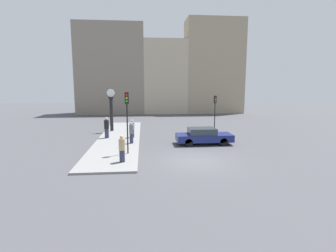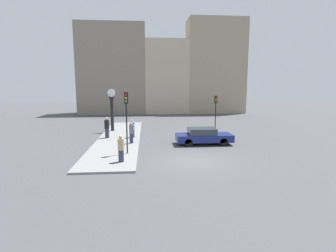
% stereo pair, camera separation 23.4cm
% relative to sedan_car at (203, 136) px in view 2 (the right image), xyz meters
% --- Properties ---
extents(ground_plane, '(120.00, 120.00, 0.00)m').
position_rel_sedan_car_xyz_m(ground_plane, '(-1.68, -4.76, -0.68)').
color(ground_plane, '#47474C').
extents(sidewalk_corner, '(3.62, 19.39, 0.12)m').
position_rel_sedan_car_xyz_m(sidewalk_corner, '(-7.01, 2.93, -0.61)').
color(sidewalk_corner, gray).
rests_on(sidewalk_corner, ground_plane).
extents(building_row, '(28.36, 5.00, 15.99)m').
position_rel_sedan_car_xyz_m(building_row, '(-1.47, 25.59, 6.70)').
color(building_row, gray).
rests_on(building_row, ground_plane).
extents(sedan_car, '(4.49, 1.80, 1.33)m').
position_rel_sedan_car_xyz_m(sedan_car, '(0.00, 0.00, 0.00)').
color(sedan_car, navy).
rests_on(sedan_car, ground_plane).
extents(traffic_light_near, '(0.26, 0.24, 4.15)m').
position_rel_sedan_car_xyz_m(traffic_light_near, '(-5.91, -2.90, 2.40)').
color(traffic_light_near, black).
rests_on(traffic_light_near, sidewalk_corner).
extents(traffic_light_far, '(0.26, 0.24, 3.70)m').
position_rel_sedan_car_xyz_m(traffic_light_far, '(2.54, 5.91, 1.98)').
color(traffic_light_far, black).
rests_on(traffic_light_far, ground_plane).
extents(street_clock, '(0.91, 0.43, 4.34)m').
position_rel_sedan_car_xyz_m(street_clock, '(-8.08, 6.52, 1.56)').
color(street_clock, black).
rests_on(street_clock, sidewalk_corner).
extents(pedestrian_blue_stripe, '(0.43, 0.43, 1.61)m').
position_rel_sedan_car_xyz_m(pedestrian_blue_stripe, '(-5.85, 2.76, 0.23)').
color(pedestrian_blue_stripe, '#2D334C').
rests_on(pedestrian_blue_stripe, sidewalk_corner).
extents(pedestrian_tan_coat, '(0.38, 0.38, 1.64)m').
position_rel_sedan_car_xyz_m(pedestrian_tan_coat, '(-6.14, -4.91, 0.26)').
color(pedestrian_tan_coat, '#2D334C').
rests_on(pedestrian_tan_coat, sidewalk_corner).
extents(pedestrian_grey_jacket, '(0.34, 0.34, 1.70)m').
position_rel_sedan_car_xyz_m(pedestrian_grey_jacket, '(-5.81, 0.34, 0.30)').
color(pedestrian_grey_jacket, '#2D334C').
rests_on(pedestrian_grey_jacket, sidewalk_corner).
extents(pedestrian_black_jacket, '(0.42, 0.42, 1.84)m').
position_rel_sedan_car_xyz_m(pedestrian_black_jacket, '(-8.08, 2.75, 0.36)').
color(pedestrian_black_jacket, '#2D334C').
rests_on(pedestrian_black_jacket, sidewalk_corner).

